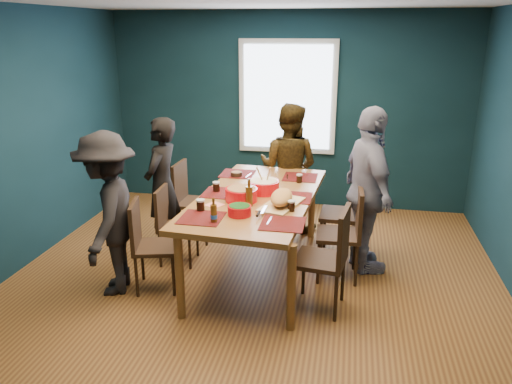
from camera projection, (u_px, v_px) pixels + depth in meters
room at (258, 145)px, 4.89m from camera, size 5.01×5.01×2.71m
dining_table at (257, 203)px, 5.08m from camera, size 1.27×2.29×0.84m
chair_left_far at (188, 195)px, 5.98m from camera, size 0.44×0.44×0.95m
chair_left_mid at (171, 219)px, 5.38m from camera, size 0.40×0.40×0.84m
chair_left_near at (146, 239)px, 4.81m from camera, size 0.49×0.49×0.90m
chair_right_far at (351, 207)px, 5.45m from camera, size 0.48×0.48×1.02m
chair_right_mid at (348, 227)px, 5.01m from camera, size 0.45×0.45×0.96m
chair_right_near at (331, 252)px, 4.42m from camera, size 0.50×0.50×0.98m
person_far_left at (162, 186)px, 5.60m from camera, size 0.41×0.59×1.54m
person_back at (288, 167)px, 6.24m from camera, size 0.89×0.76×1.60m
person_right at (368, 191)px, 5.09m from camera, size 0.76×1.10×1.74m
person_near_left at (108, 214)px, 4.69m from camera, size 0.79×1.12×1.58m
bowl_salad at (241, 194)px, 4.88m from camera, size 0.32×0.32×0.13m
bowl_dumpling at (264, 186)px, 5.12m from camera, size 0.32×0.32×0.30m
bowl_herbs at (240, 210)px, 4.51m from camera, size 0.22×0.22×0.09m
cutting_board at (281, 199)px, 4.74m from camera, size 0.42×0.71×0.15m
small_bowl at (236, 174)px, 5.69m from camera, size 0.13×0.13×0.05m
beer_bottle_a at (214, 214)px, 4.33m from camera, size 0.06×0.06×0.22m
beer_bottle_b at (249, 195)px, 4.73m from camera, size 0.07×0.07×0.27m
cola_glass_a at (201, 205)px, 4.61m from camera, size 0.08×0.08×0.11m
cola_glass_b at (291, 205)px, 4.61m from camera, size 0.07×0.07×0.10m
cola_glass_c at (299, 178)px, 5.46m from camera, size 0.07×0.07×0.09m
cola_glass_d at (216, 186)px, 5.16m from camera, size 0.08×0.08×0.10m
napkin_a at (288, 196)px, 5.02m from camera, size 0.21×0.21×0.00m
napkin_b at (214, 205)px, 4.78m from camera, size 0.20×0.20×0.00m
napkin_c at (280, 220)px, 4.40m from camera, size 0.20×0.20×0.00m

